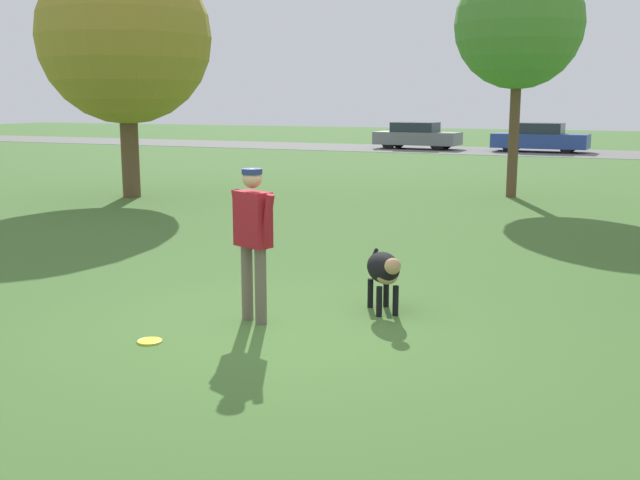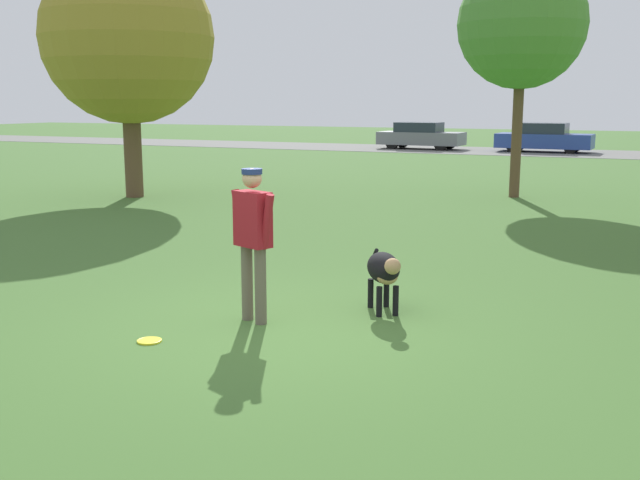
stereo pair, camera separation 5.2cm
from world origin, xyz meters
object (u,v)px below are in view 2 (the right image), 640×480
dog (384,270)px  parked_car_blue (544,138)px  tree_mid_center (522,25)px  person (253,231)px  parked_car_grey (421,136)px  frisbee (149,341)px  tree_near_left (128,38)px

dog → parked_car_blue: (-2.09, 29.62, 0.17)m
tree_mid_center → dog: bearing=-87.8°
person → parked_car_grey: 31.16m
frisbee → parked_car_grey: (-6.33, 31.45, 0.67)m
parked_car_grey → parked_car_blue: bearing=4.4°
tree_near_left → parked_car_grey: (1.27, 21.81, -3.32)m
parked_car_grey → parked_car_blue: (6.11, 0.19, 0.00)m
person → tree_near_left: 12.25m
parked_car_grey → dog: bearing=-71.9°
frisbee → dog: bearing=47.4°
parked_car_blue → tree_near_left: bearing=-106.2°
tree_mid_center → tree_near_left: 9.85m
person → parked_car_grey: (-6.98, 30.37, -0.35)m
frisbee → parked_car_blue: bearing=90.4°
person → parked_car_grey: bearing=125.4°
person → tree_near_left: (-8.25, 8.56, 2.97)m
frisbee → tree_near_left: bearing=128.3°
tree_near_left → person: bearing=-46.1°
person → dog: bearing=60.3°
dog → parked_car_grey: size_ratio=0.21×
dog → tree_near_left: tree_near_left is taller
tree_mid_center → tree_near_left: tree_near_left is taller
tree_near_left → parked_car_grey: size_ratio=1.41×
parked_car_blue → tree_mid_center: bearing=-82.5°
parked_car_blue → parked_car_grey: bearing=-175.9°
tree_mid_center → parked_car_grey: bearing=113.5°
tree_mid_center → frisbee: bearing=-96.0°
frisbee → parked_car_grey: bearing=101.4°
tree_mid_center → person: bearing=-93.6°
person → tree_mid_center: (0.78, 12.49, 3.28)m
tree_near_left → parked_car_grey: bearing=86.7°
person → tree_near_left: bearing=156.4°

